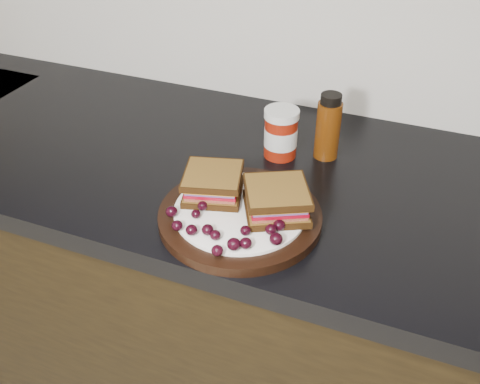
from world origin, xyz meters
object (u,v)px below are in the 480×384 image
(condiment_jar, at_px, (281,133))
(sandwich_left, at_px, (213,183))
(oil_bottle, at_px, (328,126))
(plate, at_px, (240,216))

(condiment_jar, bearing_deg, sandwich_left, -105.50)
(condiment_jar, xyz_separation_m, oil_bottle, (0.09, 0.03, 0.02))
(sandwich_left, height_order, oil_bottle, oil_bottle)
(oil_bottle, bearing_deg, plate, -107.79)
(plate, xyz_separation_m, oil_bottle, (0.08, 0.26, 0.06))
(sandwich_left, distance_m, condiment_jar, 0.21)
(sandwich_left, height_order, condiment_jar, condiment_jar)
(plate, height_order, sandwich_left, sandwich_left)
(sandwich_left, relative_size, condiment_jar, 0.97)
(plate, distance_m, oil_bottle, 0.28)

